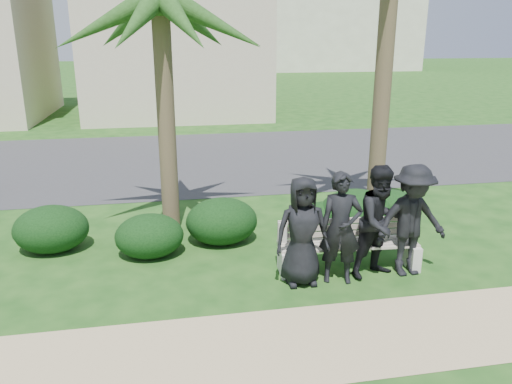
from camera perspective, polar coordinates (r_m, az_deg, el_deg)
ground at (r=7.79m, az=3.47°, el=-9.36°), size 160.00×160.00×0.00m
footpath at (r=6.29m, az=7.57°, el=-16.50°), size 30.00×1.60×0.01m
asphalt_street at (r=15.26m, az=-3.78°, el=3.95°), size 160.00×8.00×0.01m
stucco_bldg_right at (r=24.77m, az=-9.31°, el=17.37°), size 8.40×8.40×7.30m
park_bench at (r=7.94m, az=10.48°, el=-6.36°), size 2.21×0.65×0.76m
man_a at (r=7.24m, az=5.30°, el=-4.50°), size 0.80×0.52×1.62m
man_b at (r=7.35m, az=9.65°, el=-4.12°), size 0.69×0.54×1.68m
man_c at (r=7.65m, az=14.08°, el=-3.32°), size 1.00×0.88×1.73m
man_d at (r=7.82m, az=17.36°, el=-3.15°), size 1.15×0.70×1.73m
hedge_a at (r=9.15m, az=-22.38°, el=-3.79°), size 1.24×1.03×0.81m
hedge_b at (r=8.46m, az=-12.09°, el=-4.79°), size 1.13×0.93×0.74m
hedge_c at (r=8.83m, az=-3.94°, el=-3.19°), size 1.27×1.05×0.83m
hedge_d at (r=9.22m, az=8.03°, el=-2.99°), size 1.01×0.83×0.66m
hedge_e at (r=9.25m, az=11.29°, el=-2.28°), size 1.38×1.14×0.90m
hedge_f at (r=9.73m, az=15.05°, el=-1.92°), size 1.21×1.00×0.79m
palm_left at (r=9.08m, az=-10.92°, el=20.39°), size 3.00×3.00×4.98m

